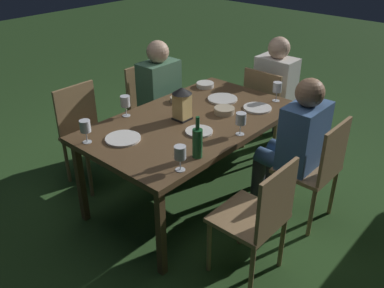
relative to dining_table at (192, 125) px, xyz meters
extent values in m
plane|color=#2D5123|center=(0.00, 0.00, -0.68)|extent=(16.00, 16.00, 0.00)
cube|color=brown|center=(0.00, 0.00, 0.03)|extent=(1.73, 1.01, 0.04)
cube|color=brown|center=(-0.79, -0.44, -0.34)|extent=(0.05, 0.05, 0.69)
cube|color=brown|center=(0.79, -0.44, -0.34)|extent=(0.05, 0.05, 0.69)
cube|color=brown|center=(-0.79, 0.44, -0.34)|extent=(0.05, 0.05, 0.69)
cube|color=brown|center=(0.79, 0.44, -0.34)|extent=(0.05, 0.05, 0.69)
cube|color=#9E7A51|center=(0.39, -0.83, -0.25)|extent=(0.42, 0.40, 0.03)
cube|color=#9E7A51|center=(0.39, -1.01, -0.02)|extent=(0.40, 0.02, 0.42)
cylinder|color=#9E7A51|center=(0.21, -0.66, -0.47)|extent=(0.03, 0.03, 0.42)
cylinder|color=#9E7A51|center=(0.57, -0.66, -0.47)|extent=(0.03, 0.03, 0.42)
cylinder|color=#9E7A51|center=(0.21, -1.00, -0.47)|extent=(0.03, 0.03, 0.42)
cylinder|color=#9E7A51|center=(0.57, -1.00, -0.47)|extent=(0.03, 0.03, 0.42)
cube|color=#9E7A51|center=(0.39, 0.83, -0.25)|extent=(0.42, 0.40, 0.03)
cube|color=#9E7A51|center=(0.39, 1.01, -0.02)|extent=(0.40, 0.02, 0.42)
cylinder|color=#9E7A51|center=(0.57, 0.66, -0.47)|extent=(0.03, 0.03, 0.42)
cylinder|color=#9E7A51|center=(0.21, 0.66, -0.47)|extent=(0.03, 0.03, 0.42)
cylinder|color=#9E7A51|center=(0.57, 1.00, -0.47)|extent=(0.03, 0.03, 0.42)
cylinder|color=#9E7A51|center=(0.21, 1.00, -0.47)|extent=(0.03, 0.03, 0.42)
cube|color=#9E7A51|center=(-1.18, 0.00, -0.25)|extent=(0.40, 0.42, 0.03)
cube|color=#9E7A51|center=(-1.00, 0.00, -0.02)|extent=(0.03, 0.40, 0.42)
cylinder|color=#9E7A51|center=(-1.35, -0.18, -0.47)|extent=(0.03, 0.03, 0.42)
cylinder|color=#9E7A51|center=(-1.35, 0.18, -0.47)|extent=(0.03, 0.03, 0.42)
cylinder|color=#9E7A51|center=(-1.01, -0.18, -0.47)|extent=(0.03, 0.03, 0.42)
cylinder|color=#9E7A51|center=(-1.01, 0.18, -0.47)|extent=(0.03, 0.03, 0.42)
cube|color=white|center=(-1.24, 0.00, 0.02)|extent=(0.24, 0.38, 0.50)
sphere|color=#D1A889|center=(-1.24, 0.00, 0.36)|extent=(0.21, 0.21, 0.21)
cylinder|color=white|center=(-1.38, -0.09, -0.22)|extent=(0.36, 0.13, 0.13)
cylinder|color=white|center=(-1.38, 0.09, -0.22)|extent=(0.36, 0.13, 0.13)
cylinder|color=#333338|center=(-1.54, -0.09, -0.46)|extent=(0.11, 0.11, 0.45)
cylinder|color=#333338|center=(-1.54, 0.09, -0.46)|extent=(0.11, 0.11, 0.45)
cube|color=#9E7A51|center=(-0.39, 0.83, -0.25)|extent=(0.42, 0.40, 0.03)
cube|color=#9E7A51|center=(-0.39, 1.01, -0.02)|extent=(0.40, 0.02, 0.42)
cylinder|color=#9E7A51|center=(-0.21, 0.66, -0.47)|extent=(0.03, 0.03, 0.42)
cylinder|color=#9E7A51|center=(-0.57, 0.66, -0.47)|extent=(0.03, 0.03, 0.42)
cylinder|color=#9E7A51|center=(-0.21, 1.00, -0.47)|extent=(0.03, 0.03, 0.42)
cylinder|color=#9E7A51|center=(-0.57, 1.00, -0.47)|extent=(0.03, 0.03, 0.42)
cube|color=#426699|center=(-0.39, 0.77, 0.02)|extent=(0.38, 0.24, 0.50)
sphere|color=#997051|center=(-0.39, 0.77, 0.36)|extent=(0.21, 0.21, 0.21)
cylinder|color=#426699|center=(-0.30, 0.63, -0.22)|extent=(0.13, 0.36, 0.13)
cylinder|color=#426699|center=(-0.48, 0.63, -0.22)|extent=(0.13, 0.36, 0.13)
cylinder|color=#333338|center=(-0.30, 0.47, -0.46)|extent=(0.11, 0.11, 0.45)
cylinder|color=#333338|center=(-0.48, 0.47, -0.46)|extent=(0.11, 0.11, 0.45)
cube|color=#9E7A51|center=(-0.39, -0.83, -0.25)|extent=(0.42, 0.40, 0.03)
cube|color=#9E7A51|center=(-0.39, -1.01, -0.02)|extent=(0.40, 0.02, 0.42)
cylinder|color=#9E7A51|center=(-0.57, -0.66, -0.47)|extent=(0.03, 0.03, 0.42)
cylinder|color=#9E7A51|center=(-0.21, -0.66, -0.47)|extent=(0.03, 0.03, 0.42)
cylinder|color=#9E7A51|center=(-0.57, -1.00, -0.47)|extent=(0.03, 0.03, 0.42)
cylinder|color=#9E7A51|center=(-0.21, -1.00, -0.47)|extent=(0.03, 0.03, 0.42)
cube|color=#4C7A5B|center=(-0.39, -0.77, 0.02)|extent=(0.38, 0.24, 0.50)
sphere|color=#D1A889|center=(-0.39, -0.77, 0.36)|extent=(0.21, 0.21, 0.21)
cylinder|color=#4C7A5B|center=(-0.48, -0.63, -0.22)|extent=(0.13, 0.36, 0.13)
cylinder|color=#4C7A5B|center=(-0.30, -0.63, -0.22)|extent=(0.13, 0.36, 0.13)
cylinder|color=#333338|center=(-0.48, -0.47, -0.46)|extent=(0.11, 0.11, 0.45)
cylinder|color=#333338|center=(-0.30, -0.47, -0.46)|extent=(0.11, 0.11, 0.45)
cube|color=black|center=(0.05, -0.06, 0.06)|extent=(0.12, 0.12, 0.01)
cube|color=#F9D17A|center=(0.05, -0.06, 0.17)|extent=(0.11, 0.11, 0.20)
cone|color=black|center=(0.05, -0.06, 0.29)|extent=(0.15, 0.15, 0.05)
cylinder|color=#1E5B2D|center=(0.41, 0.41, 0.15)|extent=(0.07, 0.07, 0.20)
cylinder|color=#1E5B2D|center=(0.41, 0.41, 0.30)|extent=(0.03, 0.03, 0.09)
cylinder|color=silver|center=(0.61, 0.44, 0.05)|extent=(0.06, 0.06, 0.00)
cylinder|color=silver|center=(0.61, 0.44, 0.10)|extent=(0.01, 0.01, 0.08)
cylinder|color=silver|center=(0.61, 0.44, 0.18)|extent=(0.08, 0.08, 0.08)
cylinder|color=maroon|center=(0.61, 0.44, 0.15)|extent=(0.07, 0.07, 0.03)
cylinder|color=silver|center=(0.77, -0.30, 0.05)|extent=(0.06, 0.06, 0.00)
cylinder|color=silver|center=(0.77, -0.30, 0.10)|extent=(0.01, 0.01, 0.08)
cylinder|color=silver|center=(0.77, -0.30, 0.18)|extent=(0.08, 0.08, 0.08)
cylinder|color=maroon|center=(0.77, -0.30, 0.15)|extent=(0.07, 0.07, 0.03)
cylinder|color=silver|center=(-0.76, 0.29, 0.05)|extent=(0.06, 0.06, 0.00)
cylinder|color=silver|center=(-0.76, 0.29, 0.10)|extent=(0.01, 0.01, 0.08)
cylinder|color=silver|center=(-0.76, 0.29, 0.18)|extent=(0.08, 0.08, 0.08)
cylinder|color=maroon|center=(-0.76, 0.29, 0.15)|extent=(0.07, 0.07, 0.03)
cylinder|color=silver|center=(-0.04, 0.43, 0.05)|extent=(0.06, 0.06, 0.00)
cylinder|color=silver|center=(-0.04, 0.43, 0.10)|extent=(0.01, 0.01, 0.08)
cylinder|color=silver|center=(-0.04, 0.43, 0.18)|extent=(0.08, 0.08, 0.08)
cylinder|color=maroon|center=(-0.04, 0.43, 0.15)|extent=(0.07, 0.07, 0.03)
cylinder|color=silver|center=(0.30, -0.44, 0.05)|extent=(0.06, 0.06, 0.00)
cylinder|color=silver|center=(0.30, -0.44, 0.10)|extent=(0.01, 0.01, 0.08)
cylinder|color=silver|center=(0.30, -0.44, 0.18)|extent=(0.08, 0.08, 0.08)
cylinder|color=maroon|center=(0.30, -0.44, 0.15)|extent=(0.07, 0.07, 0.03)
cylinder|color=silver|center=(0.13, 0.19, 0.06)|extent=(0.20, 0.20, 0.01)
cylinder|color=silver|center=(-0.48, -0.07, 0.06)|extent=(0.26, 0.26, 0.01)
cylinder|color=white|center=(-0.51, 0.27, 0.06)|extent=(0.23, 0.23, 0.01)
cylinder|color=white|center=(0.58, -0.15, 0.06)|extent=(0.25, 0.25, 0.01)
cylinder|color=#BCAD8E|center=(-0.19, -0.33, 0.07)|extent=(0.13, 0.13, 0.04)
cylinder|color=#424C1E|center=(-0.19, -0.33, 0.08)|extent=(0.11, 0.11, 0.01)
cylinder|color=silver|center=(-0.62, -0.38, 0.07)|extent=(0.16, 0.16, 0.04)
cylinder|color=tan|center=(-0.62, -0.38, 0.08)|extent=(0.14, 0.14, 0.01)
cylinder|color=#BCAD8E|center=(-0.26, 0.12, 0.08)|extent=(0.16, 0.16, 0.05)
cylinder|color=#477533|center=(-0.26, 0.12, 0.09)|extent=(0.14, 0.14, 0.01)
camera|label=1|loc=(2.21, 1.96, 1.44)|focal=38.84mm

